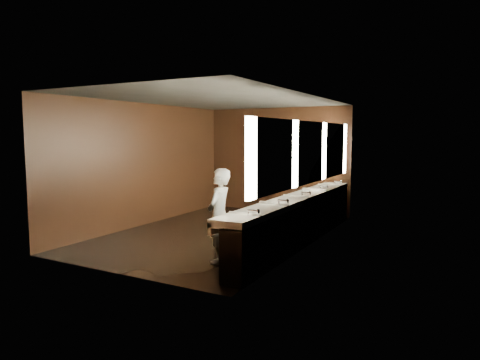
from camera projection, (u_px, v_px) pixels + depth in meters
floor at (219, 233)px, 9.05m from camera, size 6.00×6.00×0.00m
ceiling at (219, 99)px, 8.76m from camera, size 4.00×6.00×0.02m
wall_back at (277, 160)px, 11.53m from camera, size 4.00×0.02×2.80m
wall_front at (113, 181)px, 6.29m from camera, size 4.00×0.02×2.80m
wall_left at (145, 164)px, 9.86m from camera, size 0.02×6.00×2.80m
wall_right at (311, 171)px, 7.96m from camera, size 0.02×6.00×2.80m
sink_counter at (300, 218)px, 8.15m from camera, size 0.55×5.40×1.01m
mirror_band at (310, 152)px, 7.93m from camera, size 0.06×5.03×1.15m
person at (219, 215)px, 6.94m from camera, size 0.44×0.60×1.54m
trash_bin at (283, 231)px, 8.04m from camera, size 0.44×0.44×0.56m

